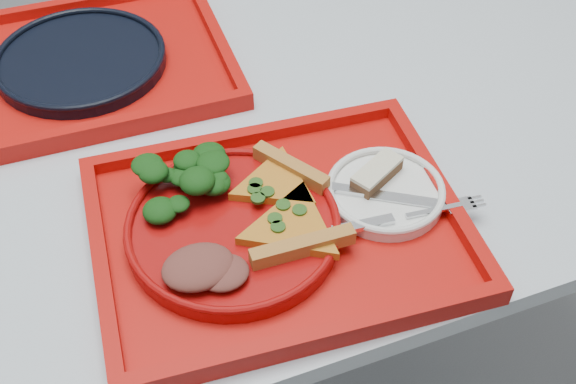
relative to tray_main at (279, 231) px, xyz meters
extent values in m
cube|color=silver|center=(-0.07, 0.21, -0.02)|extent=(1.60, 0.80, 0.03)
cylinder|color=gray|center=(0.65, 0.53, -0.40)|extent=(0.05, 0.05, 0.72)
cube|color=#B50E09|center=(0.00, 0.00, 0.00)|extent=(0.48, 0.38, 0.01)
cube|color=#B50E09|center=(-0.17, 0.42, 0.00)|extent=(0.46, 0.36, 0.01)
cylinder|color=#980B0A|center=(-0.06, 0.01, 0.02)|extent=(0.26, 0.26, 0.02)
cylinder|color=white|center=(0.14, 0.00, 0.01)|extent=(0.15, 0.15, 0.01)
cylinder|color=black|center=(-0.17, 0.42, 0.01)|extent=(0.26, 0.26, 0.02)
ellipsoid|color=black|center=(-0.09, 0.08, 0.05)|extent=(0.10, 0.09, 0.05)
ellipsoid|color=brown|center=(-0.11, -0.05, 0.04)|extent=(0.08, 0.07, 0.03)
cube|color=#4D2A19|center=(0.14, 0.02, 0.03)|extent=(0.08, 0.06, 0.02)
cube|color=beige|center=(0.14, 0.02, 0.04)|extent=(0.08, 0.06, 0.01)
cube|color=silver|center=(0.14, -0.01, 0.02)|extent=(0.16, 0.11, 0.01)
cube|color=silver|center=(0.15, -0.05, 0.02)|extent=(0.19, 0.04, 0.01)
camera|label=1|loc=(-0.19, -0.55, 0.68)|focal=45.00mm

